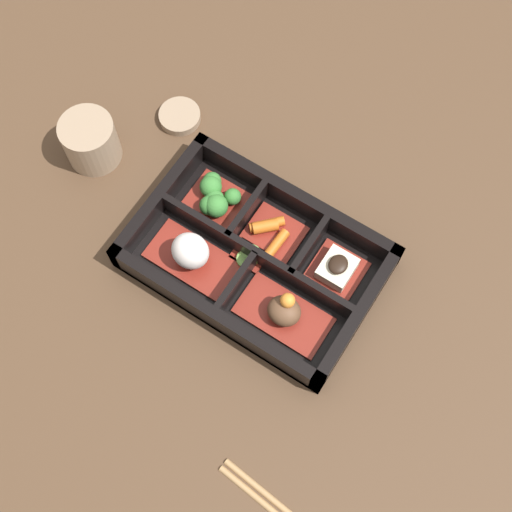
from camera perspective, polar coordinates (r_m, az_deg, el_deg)
name	(u,v)px	position (r m, az deg, el deg)	size (l,w,h in m)	color
ground_plane	(256,264)	(0.87, 0.00, -0.62)	(3.00, 3.00, 0.00)	#4C3523
bento_base	(256,262)	(0.86, 0.00, -0.50)	(0.29, 0.19, 0.01)	black
bento_rim	(257,256)	(0.85, 0.06, -0.02)	(0.29, 0.19, 0.04)	black
bowl_stew	(284,312)	(0.82, 2.26, -4.51)	(0.11, 0.06, 0.05)	maroon
bowl_rice	(191,253)	(0.84, -5.24, 0.22)	(0.11, 0.06, 0.05)	maroon
bowl_tofu	(337,269)	(0.85, 6.48, -1.06)	(0.06, 0.06, 0.03)	maroon
bowl_carrots	(273,234)	(0.87, 1.34, 1.73)	(0.07, 0.07, 0.02)	maroon
bowl_greens	(215,197)	(0.88, -3.30, 4.71)	(0.07, 0.06, 0.03)	maroon
bowl_pickles	(249,257)	(0.86, -0.59, -0.05)	(0.04, 0.03, 0.01)	maroon
tea_cup	(90,140)	(0.93, -13.13, 9.00)	(0.07, 0.07, 0.06)	gray
sauce_dish	(180,116)	(0.96, -6.12, 11.06)	(0.05, 0.05, 0.01)	gray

